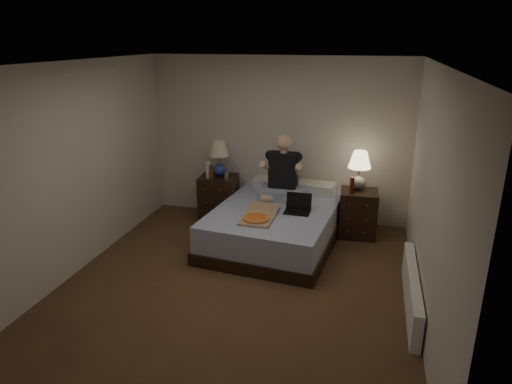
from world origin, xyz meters
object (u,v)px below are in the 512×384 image
(lamp_left, at_px, (219,158))
(beer_bottle_right, at_px, (352,185))
(radiator, at_px, (412,291))
(water_bottle, at_px, (208,170))
(person, at_px, (283,168))
(soda_can, at_px, (226,176))
(nightstand_right, at_px, (358,213))
(lamp_right, at_px, (359,170))
(beer_bottle_left, at_px, (211,172))
(laptop, at_px, (297,204))
(nightstand_left, at_px, (219,199))
(bed, at_px, (275,225))
(pizza_box, at_px, (256,219))

(lamp_left, distance_m, beer_bottle_right, 2.03)
(beer_bottle_right, relative_size, radiator, 0.14)
(water_bottle, relative_size, person, 0.27)
(person, relative_size, radiator, 0.58)
(water_bottle, relative_size, soda_can, 2.50)
(nightstand_right, relative_size, lamp_right, 1.21)
(nightstand_right, relative_size, beer_bottle_left, 2.95)
(radiator, bearing_deg, beer_bottle_left, 149.76)
(nightstand_right, relative_size, beer_bottle_right, 2.95)
(water_bottle, bearing_deg, person, -3.12)
(lamp_left, bearing_deg, beer_bottle_left, -100.54)
(water_bottle, distance_m, beer_bottle_left, 0.11)
(water_bottle, relative_size, beer_bottle_left, 1.09)
(water_bottle, xyz_separation_m, beer_bottle_right, (2.14, -0.04, -0.05))
(laptop, bearing_deg, beer_bottle_right, 39.30)
(water_bottle, bearing_deg, nightstand_left, 44.11)
(radiator, bearing_deg, laptop, 141.45)
(nightstand_left, xyz_separation_m, radiator, (2.77, -1.82, -0.16))
(lamp_right, height_order, soda_can, lamp_right)
(bed, distance_m, nightstand_right, 1.22)
(nightstand_right, bearing_deg, bed, -157.36)
(nightstand_right, distance_m, laptop, 1.06)
(nightstand_right, xyz_separation_m, lamp_left, (-2.12, 0.09, 0.66))
(nightstand_left, height_order, pizza_box, nightstand_left)
(nightstand_right, relative_size, pizza_box, 0.89)
(lamp_right, bearing_deg, nightstand_right, -69.48)
(beer_bottle_left, bearing_deg, pizza_box, -45.41)
(nightstand_right, xyz_separation_m, soda_can, (-1.96, -0.07, 0.43))
(pizza_box, distance_m, radiator, 2.03)
(nightstand_left, height_order, beer_bottle_right, beer_bottle_right)
(beer_bottle_left, bearing_deg, nightstand_left, 77.97)
(lamp_right, relative_size, water_bottle, 2.24)
(lamp_right, height_order, beer_bottle_right, lamp_right)
(soda_can, xyz_separation_m, pizza_box, (0.72, -1.02, -0.21))
(beer_bottle_left, bearing_deg, lamp_left, 79.46)
(bed, bearing_deg, lamp_left, 154.66)
(nightstand_left, height_order, nightstand_right, nightstand_left)
(water_bottle, xyz_separation_m, person, (1.15, -0.06, 0.14))
(laptop, bearing_deg, nightstand_left, 153.73)
(lamp_left, relative_size, beer_bottle_right, 2.43)
(soda_can, bearing_deg, radiator, -33.37)
(lamp_left, bearing_deg, radiator, -34.14)
(bed, distance_m, pizza_box, 0.65)
(lamp_right, distance_m, laptop, 1.09)
(lamp_left, xyz_separation_m, beer_bottle_right, (2.01, -0.20, -0.21))
(beer_bottle_left, distance_m, laptop, 1.48)
(soda_can, height_order, beer_bottle_left, beer_bottle_left)
(lamp_left, distance_m, lamp_right, 2.09)
(lamp_left, distance_m, pizza_box, 1.54)
(nightstand_left, height_order, water_bottle, water_bottle)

